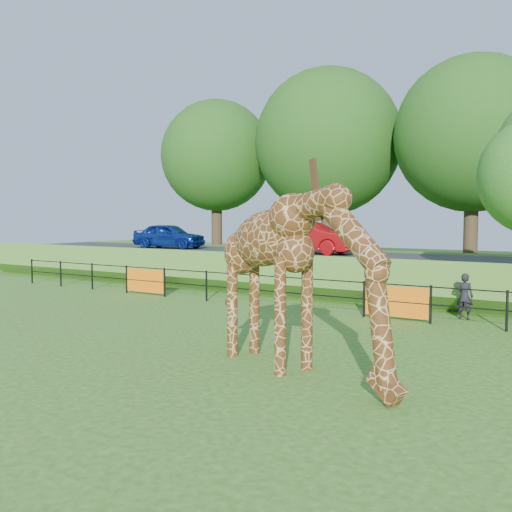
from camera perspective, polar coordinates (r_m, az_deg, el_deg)
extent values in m
plane|color=#306218|center=(12.12, -13.40, -10.64)|extent=(90.00, 90.00, 0.00)
cube|color=#306218|center=(25.18, 12.97, -1.55)|extent=(40.00, 9.00, 1.30)
cube|color=#2B2B2E|center=(23.72, 11.77, -0.15)|extent=(40.00, 5.00, 0.12)
imported|color=#123098|center=(29.27, -8.69, 2.02)|extent=(3.91, 2.08, 1.27)
imported|color=red|center=(24.82, 5.27, 1.87)|extent=(4.30, 1.52, 1.41)
imported|color=black|center=(17.96, 20.13, -3.79)|extent=(0.52, 0.36, 1.37)
cylinder|color=#322516|center=(37.58, -3.94, 3.16)|extent=(0.70, 0.70, 5.00)
sphere|color=#174512|center=(37.78, -3.97, 9.97)|extent=(7.20, 7.20, 7.20)
cylinder|color=#322516|center=(33.40, 7.13, 3.04)|extent=(0.70, 0.70, 5.00)
sphere|color=#174512|center=(33.67, 7.20, 11.25)|extent=(8.40, 8.40, 8.40)
cylinder|color=#322516|center=(30.78, 20.68, 2.73)|extent=(0.70, 0.70, 5.00)
sphere|color=#174512|center=(31.05, 20.90, 11.33)|extent=(7.80, 7.80, 7.80)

